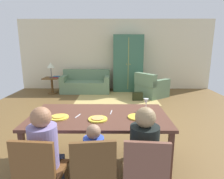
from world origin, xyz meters
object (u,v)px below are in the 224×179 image
Objects in this scene: dining_chair_woman at (145,172)px; book_upper at (57,76)px; couch at (86,84)px; plate_near_woman at (137,117)px; armoire at (128,63)px; plate_near_man at (59,117)px; plate_near_child at (98,119)px; wine_glass at (146,102)px; book_lower at (56,77)px; dining_chair_man at (39,171)px; person_woman at (143,160)px; dining_chair_child at (94,171)px; table_lamp at (51,66)px; side_table at (52,83)px; armchair at (151,87)px; handbag at (138,96)px; person_child at (94,166)px; dining_table at (99,119)px; person_man at (46,159)px.

dining_chair_woman is 5.70m from book_upper.
book_upper is at bearing -166.88° from couch.
armoire is (0.22, 4.88, 0.28)m from plate_near_woman.
plate_near_man is 1.00× the size of plate_near_woman.
plate_near_child is at bearing 126.89° from dining_chair_woman.
couch is (-0.83, 4.74, -0.47)m from plate_near_child.
wine_glass is 0.85× the size of book_lower.
plate_near_child is 0.91m from dining_chair_man.
plate_near_child is 0.14× the size of couch.
person_woman is at bearing -28.63° from plate_near_man.
plate_near_man is 0.96m from dining_chair_child.
dining_chair_woman is (1.04, 0.00, 0.00)m from dining_chair_man.
table_lamp is at bearing 106.26° from dining_chair_man.
side_table is (-2.55, 5.16, -0.11)m from dining_chair_woman.
plate_near_man is 1.25m from wine_glass.
armchair is at bearing -7.00° from side_table.
book_lower is at bearing 104.45° from dining_chair_man.
dining_chair_woman reaches higher than book_upper.
armoire is 6.56× the size of handbag.
book_lower is (-2.59, -0.50, -0.46)m from armoire.
couch is at bearing 93.24° from dining_chair_man.
dining_chair_man is 0.49× the size of couch.
person_child is 5.56m from armoire.
wine_glass is at bearing 14.78° from dining_table.
plate_near_child is 0.90m from dining_chair_woman.
person_woman is (-0.16, -0.87, -0.38)m from wine_glass.
person_man is 0.62× the size of couch.
book_upper is (-2.54, 4.14, -0.27)m from wine_glass.
person_woman reaches higher than dining_chair_child.
dining_chair_child is at bearing -161.27° from person_woman.
plate_near_woman is at bearing 89.50° from dining_chair_woman.
person_man is (-1.04, -0.59, -0.26)m from plate_near_woman.
armoire is (-0.74, 0.91, 0.73)m from armchair.
dining_chair_woman is (-0.17, -1.05, -0.40)m from wine_glass.
couch is at bearing 98.99° from person_child.
plate_near_woman is at bearing -92.60° from armoire.
armoire reaches higher than couch.
plate_near_woman is 1.14× the size of book_upper.
book_upper is at bearing 114.56° from dining_chair_woman.
dining_chair_child is at bearing -102.74° from handbag.
book_lower is (0.18, -0.02, -0.41)m from table_lamp.
wine_glass reaches higher than plate_near_woman.
plate_near_woman is at bearing 36.13° from dining_chair_man.
dining_table reaches higher than book_upper.
side_table is at bearing 115.33° from dining_table.
dining_table is at bearing -64.67° from side_table.
book_lower is at bearing 114.73° from dining_chair_woman.
dining_table is 3.58m from handbag.
plate_near_man is 4.69m from side_table.
dining_chair_child is at bearing -107.26° from armchair.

